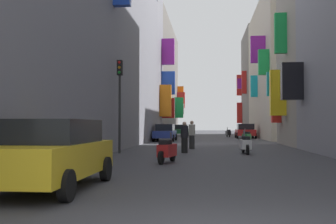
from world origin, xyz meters
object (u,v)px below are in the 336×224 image
object	(u,v)px
parked_car_green	(181,130)
scooter_green	(247,137)
parked_car_blue	(165,132)
scooter_white	(245,144)
pedestrian_crossing	(192,135)
parked_car_red	(245,131)
traffic_light_near_corner	(120,90)
pedestrian_near_left	(184,137)
parked_car_yellow	(54,152)
scooter_black	(228,133)
scooter_red	(167,150)

from	to	relation	value
parked_car_green	scooter_green	distance (m)	19.98
parked_car_blue	scooter_white	xyz separation A→B (m)	(5.52, -15.26, -0.30)
scooter_white	pedestrian_crossing	world-z (taller)	pedestrian_crossing
parked_car_red	parked_car_blue	size ratio (longest dim) A/B	0.89
scooter_white	traffic_light_near_corner	xyz separation A→B (m)	(-6.16, -0.20, 2.66)
parked_car_blue	traffic_light_near_corner	bearing A→B (deg)	-92.37
pedestrian_near_left	traffic_light_near_corner	bearing A→B (deg)	-170.46
parked_car_yellow	pedestrian_near_left	bearing A→B (deg)	79.28
scooter_white	scooter_green	size ratio (longest dim) A/B	1.12
parked_car_green	parked_car_blue	bearing A→B (deg)	-91.07
pedestrian_near_left	parked_car_yellow	bearing A→B (deg)	-100.72
scooter_white	traffic_light_near_corner	size ratio (longest dim) A/B	0.42
pedestrian_near_left	traffic_light_near_corner	xyz separation A→B (m)	(-3.19, -0.54, 2.35)
parked_car_yellow	scooter_white	bearing A→B (deg)	65.43
parked_car_green	scooter_black	world-z (taller)	parked_car_green
parked_car_red	scooter_green	size ratio (longest dim) A/B	2.31
pedestrian_crossing	pedestrian_near_left	world-z (taller)	pedestrian_crossing
scooter_red	pedestrian_crossing	bearing A→B (deg)	86.24
parked_car_red	traffic_light_near_corner	world-z (taller)	traffic_light_near_corner
scooter_red	pedestrian_crossing	xyz separation A→B (m)	(0.58, 8.77, 0.35)
scooter_white	traffic_light_near_corner	distance (m)	6.71
parked_car_yellow	scooter_black	xyz separation A→B (m)	(5.70, 38.58, -0.33)
scooter_white	scooter_red	bearing A→B (deg)	-123.11
parked_car_green	pedestrian_near_left	world-z (taller)	pedestrian_near_left
parked_car_red	scooter_red	bearing A→B (deg)	-100.79
parked_car_green	traffic_light_near_corner	size ratio (longest dim) A/B	0.93
parked_car_red	parked_car_blue	bearing A→B (deg)	-133.35
pedestrian_near_left	parked_car_blue	bearing A→B (deg)	99.69
parked_car_blue	pedestrian_crossing	distance (m)	11.90
parked_car_yellow	traffic_light_near_corner	size ratio (longest dim) A/B	0.93
parked_car_blue	parked_car_green	xyz separation A→B (m)	(0.31, 16.66, -0.01)
parked_car_green	scooter_black	size ratio (longest dim) A/B	2.28
scooter_black	traffic_light_near_corner	xyz separation A→B (m)	(-6.68, -27.45, 2.66)
parked_car_red	pedestrian_crossing	world-z (taller)	pedestrian_crossing
scooter_red	scooter_white	size ratio (longest dim) A/B	0.93
scooter_red	scooter_white	distance (m)	6.06
parked_car_blue	scooter_green	bearing A→B (deg)	-18.11
parked_car_green	parked_car_yellow	world-z (taller)	parked_car_yellow
parked_car_blue	parked_car_yellow	size ratio (longest dim) A/B	1.04
scooter_green	pedestrian_crossing	size ratio (longest dim) A/B	1.05
parked_car_green	scooter_green	size ratio (longest dim) A/B	2.48
parked_car_yellow	scooter_white	size ratio (longest dim) A/B	2.24
pedestrian_crossing	traffic_light_near_corner	bearing A→B (deg)	-131.36
scooter_green	pedestrian_crossing	world-z (taller)	pedestrian_crossing
parked_car_red	pedestrian_crossing	distance (m)	20.23
parked_car_blue	parked_car_yellow	bearing A→B (deg)	-89.27
parked_car_blue	scooter_black	size ratio (longest dim) A/B	2.39
scooter_red	pedestrian_near_left	size ratio (longest dim) A/B	1.14
scooter_green	parked_car_yellow	bearing A→B (deg)	-104.87
scooter_white	parked_car_yellow	bearing A→B (deg)	-114.57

